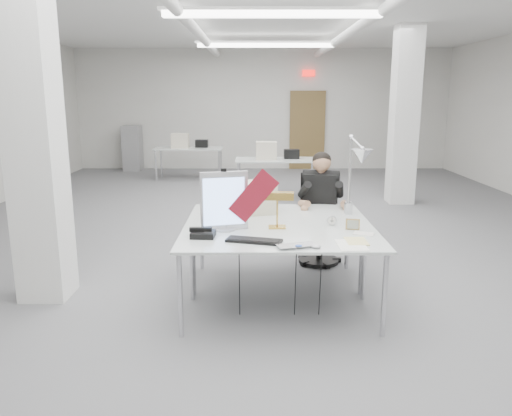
{
  "coord_description": "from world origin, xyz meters",
  "views": [
    {
      "loc": [
        -0.23,
        -6.72,
        1.97
      ],
      "look_at": [
        -0.21,
        -2.0,
        0.9
      ],
      "focal_mm": 35.0,
      "sensor_mm": 36.0,
      "label": 1
    }
  ],
  "objects_px": {
    "office_chair": "(320,215)",
    "seated_person": "(321,190)",
    "desk_phone": "(203,234)",
    "monitor": "(224,201)",
    "laptop": "(299,248)",
    "desk_main": "(280,238)",
    "beige_monitor": "(257,197)",
    "bankers_lamp": "(277,209)",
    "architect_lamp": "(355,172)"
  },
  "relations": [
    {
      "from": "office_chair",
      "to": "seated_person",
      "type": "xyz_separation_m",
      "value": [
        0.0,
        -0.05,
        0.31
      ]
    },
    {
      "from": "seated_person",
      "to": "desk_phone",
      "type": "xyz_separation_m",
      "value": [
        -1.22,
        -1.46,
        -0.12
      ]
    },
    {
      "from": "monitor",
      "to": "laptop",
      "type": "distance_m",
      "value": 0.91
    },
    {
      "from": "monitor",
      "to": "desk_phone",
      "type": "distance_m",
      "value": 0.39
    },
    {
      "from": "desk_main",
      "to": "seated_person",
      "type": "distance_m",
      "value": 1.55
    },
    {
      "from": "seated_person",
      "to": "beige_monitor",
      "type": "relative_size",
      "value": 2.82
    },
    {
      "from": "seated_person",
      "to": "desk_phone",
      "type": "distance_m",
      "value": 1.9
    },
    {
      "from": "office_chair",
      "to": "bankers_lamp",
      "type": "distance_m",
      "value": 1.37
    },
    {
      "from": "seated_person",
      "to": "desk_phone",
      "type": "bearing_deg",
      "value": -116.12
    },
    {
      "from": "desk_phone",
      "to": "seated_person",
      "type": "bearing_deg",
      "value": 53.69
    },
    {
      "from": "desk_main",
      "to": "laptop",
      "type": "height_order",
      "value": "laptop"
    },
    {
      "from": "desk_main",
      "to": "desk_phone",
      "type": "bearing_deg",
      "value": -179.36
    },
    {
      "from": "seated_person",
      "to": "office_chair",
      "type": "bearing_deg",
      "value": 103.87
    },
    {
      "from": "desk_phone",
      "to": "laptop",
      "type": "bearing_deg",
      "value": -20.08
    },
    {
      "from": "beige_monitor",
      "to": "architect_lamp",
      "type": "distance_m",
      "value": 1.05
    },
    {
      "from": "desk_main",
      "to": "desk_phone",
      "type": "relative_size",
      "value": 8.71
    },
    {
      "from": "seated_person",
      "to": "monitor",
      "type": "height_order",
      "value": "seated_person"
    },
    {
      "from": "desk_phone",
      "to": "architect_lamp",
      "type": "height_order",
      "value": "architect_lamp"
    },
    {
      "from": "architect_lamp",
      "to": "monitor",
      "type": "bearing_deg",
      "value": 175.91
    },
    {
      "from": "monitor",
      "to": "beige_monitor",
      "type": "height_order",
      "value": "monitor"
    },
    {
      "from": "desk_main",
      "to": "architect_lamp",
      "type": "relative_size",
      "value": 1.89
    },
    {
      "from": "desk_phone",
      "to": "architect_lamp",
      "type": "bearing_deg",
      "value": 27.68
    },
    {
      "from": "desk_phone",
      "to": "beige_monitor",
      "type": "xyz_separation_m",
      "value": [
        0.48,
        0.94,
        0.14
      ]
    },
    {
      "from": "architect_lamp",
      "to": "office_chair",
      "type": "bearing_deg",
      "value": 82.4
    },
    {
      "from": "desk_phone",
      "to": "bankers_lamp",
      "type": "bearing_deg",
      "value": 28.7
    },
    {
      "from": "seated_person",
      "to": "beige_monitor",
      "type": "distance_m",
      "value": 0.91
    },
    {
      "from": "desk_main",
      "to": "desk_phone",
      "type": "height_order",
      "value": "desk_phone"
    },
    {
      "from": "laptop",
      "to": "desk_main",
      "type": "bearing_deg",
      "value": 92.1
    },
    {
      "from": "laptop",
      "to": "beige_monitor",
      "type": "bearing_deg",
      "value": 86.89
    },
    {
      "from": "desk_main",
      "to": "laptop",
      "type": "distance_m",
      "value": 0.39
    },
    {
      "from": "monitor",
      "to": "architect_lamp",
      "type": "relative_size",
      "value": 0.57
    },
    {
      "from": "office_chair",
      "to": "bankers_lamp",
      "type": "bearing_deg",
      "value": -101.15
    },
    {
      "from": "desk_main",
      "to": "beige_monitor",
      "type": "xyz_separation_m",
      "value": [
        -0.2,
        0.93,
        0.18
      ]
    },
    {
      "from": "office_chair",
      "to": "laptop",
      "type": "relative_size",
      "value": 3.68
    },
    {
      "from": "office_chair",
      "to": "beige_monitor",
      "type": "distance_m",
      "value": 0.99
    },
    {
      "from": "desk_main",
      "to": "office_chair",
      "type": "bearing_deg",
      "value": 70.14
    },
    {
      "from": "monitor",
      "to": "bankers_lamp",
      "type": "distance_m",
      "value": 0.5
    },
    {
      "from": "desk_phone",
      "to": "architect_lamp",
      "type": "relative_size",
      "value": 0.22
    },
    {
      "from": "seated_person",
      "to": "architect_lamp",
      "type": "relative_size",
      "value": 1.04
    },
    {
      "from": "seated_person",
      "to": "laptop",
      "type": "xyz_separation_m",
      "value": [
        -0.41,
        -1.81,
        -0.13
      ]
    },
    {
      "from": "office_chair",
      "to": "monitor",
      "type": "bearing_deg",
      "value": -115.77
    },
    {
      "from": "laptop",
      "to": "monitor",
      "type": "bearing_deg",
      "value": 119.31
    },
    {
      "from": "seated_person",
      "to": "laptop",
      "type": "relative_size",
      "value": 3.07
    },
    {
      "from": "laptop",
      "to": "seated_person",
      "type": "bearing_deg",
      "value": 59.76
    },
    {
      "from": "desk_main",
      "to": "architect_lamp",
      "type": "bearing_deg",
      "value": 39.89
    },
    {
      "from": "bankers_lamp",
      "to": "architect_lamp",
      "type": "distance_m",
      "value": 0.89
    },
    {
      "from": "beige_monitor",
      "to": "architect_lamp",
      "type": "xyz_separation_m",
      "value": [
        0.96,
        -0.3,
        0.31
      ]
    },
    {
      "from": "desk_main",
      "to": "office_chair",
      "type": "xyz_separation_m",
      "value": [
        0.54,
        1.5,
        -0.15
      ]
    },
    {
      "from": "desk_main",
      "to": "seated_person",
      "type": "bearing_deg",
      "value": 69.52
    },
    {
      "from": "bankers_lamp",
      "to": "architect_lamp",
      "type": "bearing_deg",
      "value": 26.88
    }
  ]
}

